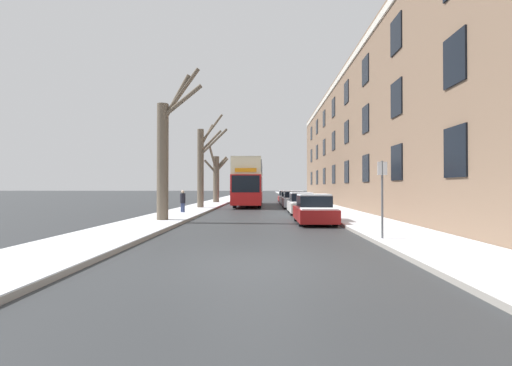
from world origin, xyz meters
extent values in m
plane|color=#303335|center=(0.00, 0.00, 0.00)|extent=(320.00, 320.00, 0.00)
cube|color=gray|center=(-5.40, 53.00, 0.07)|extent=(3.11, 130.00, 0.13)
cube|color=white|center=(-5.40, 53.00, 0.15)|extent=(3.08, 130.00, 0.03)
cube|color=gray|center=(5.40, 53.00, 0.07)|extent=(3.11, 130.00, 0.13)
cube|color=white|center=(5.40, 53.00, 0.15)|extent=(3.08, 130.00, 0.03)
cube|color=#7A604C|center=(11.46, 22.50, 6.09)|extent=(9.00, 48.27, 12.18)
cube|color=black|center=(6.93, 3.92, 3.09)|extent=(0.08, 1.40, 1.80)
cube|color=black|center=(6.93, 9.23, 3.09)|extent=(0.08, 1.40, 1.80)
cube|color=black|center=(6.93, 14.54, 3.09)|extent=(0.08, 1.40, 1.80)
cube|color=black|center=(6.93, 19.85, 3.09)|extent=(0.08, 1.40, 1.80)
cube|color=black|center=(6.93, 25.16, 3.09)|extent=(0.08, 1.40, 1.80)
cube|color=black|center=(6.93, 30.46, 3.09)|extent=(0.08, 1.40, 1.80)
cube|color=black|center=(6.93, 35.77, 3.09)|extent=(0.08, 1.40, 1.80)
cube|color=black|center=(6.93, 41.08, 3.09)|extent=(0.08, 1.40, 1.80)
cube|color=black|center=(6.93, 3.92, 6.34)|extent=(0.08, 1.40, 1.80)
cube|color=black|center=(6.93, 9.23, 6.34)|extent=(0.08, 1.40, 1.80)
cube|color=black|center=(6.93, 14.54, 6.34)|extent=(0.08, 1.40, 1.80)
cube|color=black|center=(6.93, 19.85, 6.34)|extent=(0.08, 1.40, 1.80)
cube|color=black|center=(6.93, 25.16, 6.34)|extent=(0.08, 1.40, 1.80)
cube|color=black|center=(6.93, 30.46, 6.34)|extent=(0.08, 1.40, 1.80)
cube|color=black|center=(6.93, 35.77, 6.34)|extent=(0.08, 1.40, 1.80)
cube|color=black|center=(6.93, 41.08, 6.34)|extent=(0.08, 1.40, 1.80)
cube|color=black|center=(6.93, 9.23, 9.58)|extent=(0.08, 1.40, 1.80)
cube|color=black|center=(6.93, 14.54, 9.58)|extent=(0.08, 1.40, 1.80)
cube|color=black|center=(6.93, 19.85, 9.58)|extent=(0.08, 1.40, 1.80)
cube|color=black|center=(6.93, 25.16, 9.58)|extent=(0.08, 1.40, 1.80)
cube|color=black|center=(6.93, 30.46, 9.58)|extent=(0.08, 1.40, 1.80)
cube|color=black|center=(6.93, 35.77, 9.58)|extent=(0.08, 1.40, 1.80)
cube|color=black|center=(6.93, 41.08, 9.58)|extent=(0.08, 1.40, 1.80)
cube|color=beige|center=(6.92, 22.50, 11.66)|extent=(0.12, 47.31, 0.44)
cylinder|color=brown|center=(-5.05, 9.39, 3.09)|extent=(0.59, 0.59, 6.18)
cylinder|color=brown|center=(-4.15, 9.53, 6.76)|extent=(1.99, 0.52, 2.79)
cylinder|color=brown|center=(-3.99, 9.10, 6.23)|extent=(2.27, 0.79, 1.62)
cylinder|color=brown|center=(-4.40, 9.52, 6.48)|extent=(1.51, 0.50, 2.64)
cylinder|color=brown|center=(-5.13, 20.21, 3.35)|extent=(0.53, 0.53, 6.69)
cylinder|color=brown|center=(-5.44, 21.42, 5.65)|extent=(0.83, 2.57, 1.91)
cylinder|color=brown|center=(-3.96, 19.60, 5.51)|extent=(2.52, 1.44, 2.09)
cylinder|color=brown|center=(-4.26, 20.46, 6.75)|extent=(1.93, 0.72, 2.62)
cylinder|color=brown|center=(-4.74, 20.84, 6.24)|extent=(1.03, 1.49, 2.16)
cylinder|color=brown|center=(-4.34, 20.63, 5.74)|extent=(1.80, 1.08, 2.02)
cylinder|color=brown|center=(-5.24, 30.05, 2.65)|extent=(0.68, 0.68, 5.30)
cylinder|color=brown|center=(-4.59, 30.10, 4.33)|extent=(1.49, 0.34, 1.65)
cylinder|color=brown|center=(-5.86, 29.89, 4.14)|extent=(1.48, 0.60, 1.60)
cylinder|color=brown|center=(-5.54, 29.31, 5.15)|extent=(0.90, 1.76, 3.03)
cylinder|color=brown|center=(-4.69, 30.23, 4.59)|extent=(1.35, 0.65, 1.50)
cube|color=red|center=(-1.31, 25.35, 1.62)|extent=(2.54, 11.59, 2.55)
cube|color=beige|center=(-1.31, 25.35, 3.59)|extent=(2.49, 11.36, 1.39)
cube|color=beige|center=(-1.31, 25.35, 4.34)|extent=(2.49, 11.36, 0.12)
cube|color=black|center=(-1.31, 25.35, 2.11)|extent=(2.57, 10.20, 1.33)
cube|color=black|center=(-1.31, 25.35, 3.66)|extent=(2.57, 10.20, 1.05)
cube|color=black|center=(-1.31, 19.57, 2.11)|extent=(2.29, 0.06, 1.39)
cube|color=orange|center=(-1.31, 19.56, 3.24)|extent=(1.78, 0.05, 0.32)
cylinder|color=black|center=(-2.41, 21.87, 0.49)|extent=(0.30, 0.98, 0.98)
cylinder|color=black|center=(-0.21, 21.87, 0.49)|extent=(0.30, 0.98, 0.98)
cylinder|color=black|center=(-2.41, 28.59, 0.49)|extent=(0.30, 0.98, 0.98)
cylinder|color=black|center=(-0.21, 28.59, 0.49)|extent=(0.30, 0.98, 0.98)
cube|color=maroon|center=(2.76, 9.20, 0.49)|extent=(1.82, 4.10, 0.63)
cube|color=black|center=(2.76, 9.37, 1.11)|extent=(1.57, 2.05, 0.61)
cube|color=white|center=(2.76, 9.37, 1.46)|extent=(1.53, 1.95, 0.09)
cube|color=white|center=(2.76, 7.75, 0.83)|extent=(1.64, 1.07, 0.07)
cylinder|color=black|center=(1.96, 7.97, 0.32)|extent=(0.20, 0.63, 0.63)
cylinder|color=black|center=(3.56, 7.97, 0.32)|extent=(0.20, 0.63, 0.63)
cylinder|color=black|center=(1.96, 10.43, 0.32)|extent=(0.20, 0.63, 0.63)
cylinder|color=black|center=(3.56, 10.43, 0.32)|extent=(0.20, 0.63, 0.63)
cube|color=silver|center=(2.76, 15.41, 0.49)|extent=(1.69, 4.35, 0.65)
cube|color=black|center=(2.76, 15.58, 1.11)|extent=(1.45, 2.18, 0.59)
cube|color=white|center=(2.76, 15.58, 1.45)|extent=(1.42, 2.07, 0.08)
cube|color=white|center=(2.76, 13.86, 0.85)|extent=(1.52, 1.14, 0.06)
cylinder|color=black|center=(2.03, 14.10, 0.32)|extent=(0.20, 0.64, 0.64)
cylinder|color=black|center=(3.50, 14.10, 0.32)|extent=(0.20, 0.64, 0.64)
cylinder|color=black|center=(2.03, 16.72, 0.32)|extent=(0.20, 0.64, 0.64)
cylinder|color=black|center=(3.50, 16.72, 0.32)|extent=(0.20, 0.64, 0.64)
cube|color=#9EA3AD|center=(2.76, 21.77, 0.52)|extent=(1.87, 4.07, 0.71)
cube|color=black|center=(2.76, 21.94, 1.16)|extent=(1.61, 2.03, 0.57)
cube|color=white|center=(2.76, 21.94, 1.49)|extent=(1.57, 1.93, 0.08)
cube|color=white|center=(2.76, 20.33, 0.91)|extent=(1.69, 1.06, 0.06)
cylinder|color=black|center=(1.93, 20.55, 0.32)|extent=(0.20, 0.64, 0.64)
cylinder|color=black|center=(3.59, 20.55, 0.32)|extent=(0.20, 0.64, 0.64)
cylinder|color=black|center=(1.93, 22.99, 0.32)|extent=(0.20, 0.64, 0.64)
cylinder|color=black|center=(3.59, 22.99, 0.32)|extent=(0.20, 0.64, 0.64)
cube|color=#9EA3AD|center=(2.76, 28.02, 0.49)|extent=(1.82, 4.25, 0.65)
cube|color=black|center=(2.76, 28.19, 1.07)|extent=(1.57, 2.12, 0.51)
cube|color=white|center=(2.76, 28.19, 1.36)|extent=(1.53, 2.02, 0.06)
cube|color=white|center=(2.76, 26.51, 0.84)|extent=(1.64, 1.11, 0.05)
cylinder|color=black|center=(1.96, 26.74, 0.31)|extent=(0.20, 0.62, 0.62)
cylinder|color=black|center=(3.56, 26.74, 0.31)|extent=(0.20, 0.62, 0.62)
cylinder|color=black|center=(1.96, 29.29, 0.31)|extent=(0.20, 0.62, 0.62)
cylinder|color=black|center=(3.56, 29.29, 0.31)|extent=(0.20, 0.62, 0.62)
cube|color=maroon|center=(2.76, 33.72, 0.45)|extent=(1.74, 4.45, 0.56)
cube|color=black|center=(2.76, 33.90, 1.03)|extent=(1.49, 2.22, 0.60)
cube|color=white|center=(2.76, 33.90, 1.37)|extent=(1.46, 2.11, 0.09)
cube|color=white|center=(2.76, 32.14, 0.77)|extent=(1.56, 1.16, 0.07)
cylinder|color=black|center=(2.00, 32.39, 0.33)|extent=(0.20, 0.65, 0.65)
cylinder|color=black|center=(3.52, 32.39, 0.33)|extent=(0.20, 0.65, 0.65)
cylinder|color=black|center=(2.00, 35.06, 0.33)|extent=(0.20, 0.65, 0.65)
cylinder|color=black|center=(3.52, 35.06, 0.33)|extent=(0.20, 0.65, 0.65)
cylinder|color=navy|center=(-5.20, 14.61, 0.38)|extent=(0.17, 0.17, 0.76)
cylinder|color=navy|center=(-5.33, 14.70, 0.38)|extent=(0.17, 0.17, 0.76)
cylinder|color=black|center=(-5.27, 14.66, 1.09)|extent=(0.35, 0.35, 0.66)
sphere|color=beige|center=(-5.27, 14.66, 1.52)|extent=(0.21, 0.21, 0.21)
cylinder|color=#4C4F54|center=(4.15, 3.19, 1.36)|extent=(0.07, 0.07, 2.72)
cube|color=silver|center=(4.15, 3.17, 2.47)|extent=(0.32, 0.02, 0.44)
camera|label=1|loc=(0.28, -8.20, 1.85)|focal=24.00mm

